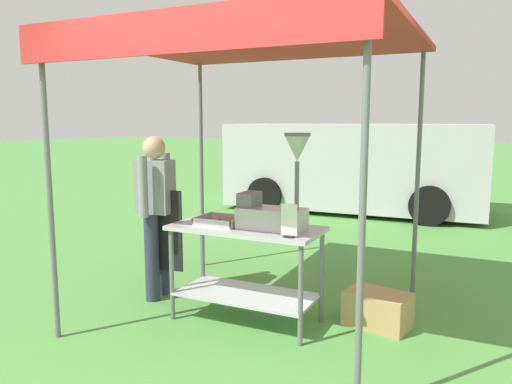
{
  "coord_description": "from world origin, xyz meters",
  "views": [
    {
      "loc": [
        1.61,
        -2.45,
        1.76
      ],
      "look_at": [
        -0.28,
        1.48,
        1.13
      ],
      "focal_mm": 34.66,
      "sensor_mm": 36.0,
      "label": 1
    }
  ],
  "objects_px": {
    "vendor": "(156,208)",
    "supply_crate": "(378,309)",
    "donut_tray": "(221,222)",
    "van_silver": "(354,166)",
    "stall_canopy": "(251,48)",
    "donut_cart": "(246,253)",
    "menu_sign": "(289,223)",
    "donut_fryer": "(276,201)"
  },
  "relations": [
    {
      "from": "donut_cart",
      "to": "vendor",
      "type": "xyz_separation_m",
      "value": [
        -1.06,
        0.15,
        0.28
      ]
    },
    {
      "from": "donut_tray",
      "to": "van_silver",
      "type": "relative_size",
      "value": 0.08
    },
    {
      "from": "van_silver",
      "to": "stall_canopy",
      "type": "bearing_deg",
      "value": -84.3
    },
    {
      "from": "donut_fryer",
      "to": "supply_crate",
      "type": "xyz_separation_m",
      "value": [
        0.79,
        0.39,
        -0.94
      ]
    },
    {
      "from": "vendor",
      "to": "van_silver",
      "type": "height_order",
      "value": "van_silver"
    },
    {
      "from": "supply_crate",
      "to": "van_silver",
      "type": "relative_size",
      "value": 0.12
    },
    {
      "from": "donut_cart",
      "to": "donut_fryer",
      "type": "xyz_separation_m",
      "value": [
        0.28,
        -0.01,
        0.48
      ]
    },
    {
      "from": "donut_cart",
      "to": "van_silver",
      "type": "bearing_deg",
      "value": 95.61
    },
    {
      "from": "stall_canopy",
      "to": "supply_crate",
      "type": "relative_size",
      "value": 4.53
    },
    {
      "from": "stall_canopy",
      "to": "van_silver",
      "type": "bearing_deg",
      "value": 95.7
    },
    {
      "from": "donut_fryer",
      "to": "supply_crate",
      "type": "relative_size",
      "value": 1.37
    },
    {
      "from": "supply_crate",
      "to": "van_silver",
      "type": "height_order",
      "value": "van_silver"
    },
    {
      "from": "stall_canopy",
      "to": "donut_cart",
      "type": "distance_m",
      "value": 1.75
    },
    {
      "from": "supply_crate",
      "to": "donut_fryer",
      "type": "bearing_deg",
      "value": -153.99
    },
    {
      "from": "stall_canopy",
      "to": "donut_tray",
      "type": "relative_size",
      "value": 7.02
    },
    {
      "from": "vendor",
      "to": "donut_fryer",
      "type": "bearing_deg",
      "value": -6.61
    },
    {
      "from": "stall_canopy",
      "to": "menu_sign",
      "type": "relative_size",
      "value": 10.06
    },
    {
      "from": "donut_fryer",
      "to": "vendor",
      "type": "relative_size",
      "value": 0.5
    },
    {
      "from": "van_silver",
      "to": "donut_cart",
      "type": "bearing_deg",
      "value": -84.39
    },
    {
      "from": "donut_tray",
      "to": "menu_sign",
      "type": "xyz_separation_m",
      "value": [
        0.72,
        -0.19,
        0.09
      ]
    },
    {
      "from": "vendor",
      "to": "supply_crate",
      "type": "bearing_deg",
      "value": 6.2
    },
    {
      "from": "supply_crate",
      "to": "van_silver",
      "type": "bearing_deg",
      "value": 106.84
    },
    {
      "from": "vendor",
      "to": "donut_tray",
      "type": "bearing_deg",
      "value": -12.15
    },
    {
      "from": "stall_canopy",
      "to": "supply_crate",
      "type": "height_order",
      "value": "stall_canopy"
    },
    {
      "from": "donut_fryer",
      "to": "supply_crate",
      "type": "distance_m",
      "value": 1.29
    },
    {
      "from": "donut_tray",
      "to": "van_silver",
      "type": "bearing_deg",
      "value": 93.29
    },
    {
      "from": "donut_tray",
      "to": "menu_sign",
      "type": "distance_m",
      "value": 0.75
    },
    {
      "from": "donut_cart",
      "to": "van_silver",
      "type": "distance_m",
      "value": 5.85
    },
    {
      "from": "vendor",
      "to": "supply_crate",
      "type": "relative_size",
      "value": 2.73
    },
    {
      "from": "donut_tray",
      "to": "van_silver",
      "type": "distance_m",
      "value": 5.85
    },
    {
      "from": "menu_sign",
      "to": "supply_crate",
      "type": "distance_m",
      "value": 1.17
    },
    {
      "from": "stall_canopy",
      "to": "donut_tray",
      "type": "xyz_separation_m",
      "value": [
        -0.24,
        -0.13,
        -1.49
      ]
    },
    {
      "from": "donut_cart",
      "to": "menu_sign",
      "type": "distance_m",
      "value": 0.64
    },
    {
      "from": "stall_canopy",
      "to": "van_silver",
      "type": "height_order",
      "value": "stall_canopy"
    },
    {
      "from": "donut_tray",
      "to": "vendor",
      "type": "relative_size",
      "value": 0.24
    },
    {
      "from": "donut_fryer",
      "to": "vendor",
      "type": "xyz_separation_m",
      "value": [
        -1.34,
        0.16,
        -0.19
      ]
    },
    {
      "from": "menu_sign",
      "to": "vendor",
      "type": "xyz_separation_m",
      "value": [
        -1.55,
        0.37,
        -0.06
      ]
    },
    {
      "from": "donut_cart",
      "to": "stall_canopy",
      "type": "bearing_deg",
      "value": 90.0
    },
    {
      "from": "donut_tray",
      "to": "donut_fryer",
      "type": "height_order",
      "value": "donut_fryer"
    },
    {
      "from": "vendor",
      "to": "donut_cart",
      "type": "bearing_deg",
      "value": -8.06
    },
    {
      "from": "donut_cart",
      "to": "donut_tray",
      "type": "relative_size",
      "value": 3.44
    },
    {
      "from": "vendor",
      "to": "supply_crate",
      "type": "height_order",
      "value": "vendor"
    }
  ]
}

